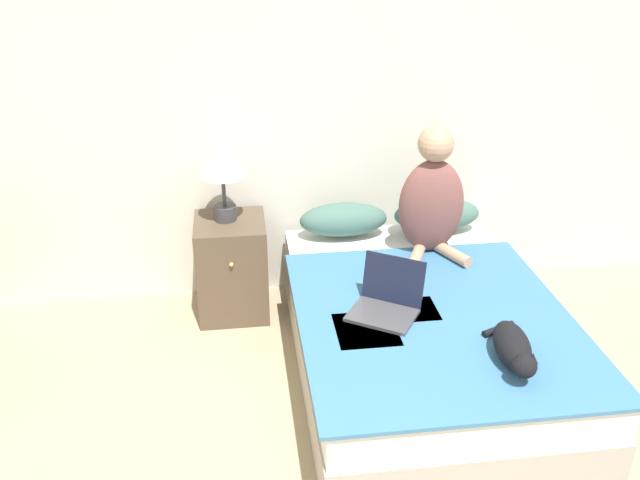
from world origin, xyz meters
The scene contains 9 objects.
wall_back centered at (0.00, 3.21, 1.27)m, with size 5.80×0.05×2.55m.
bed centered at (0.38, 2.12, 0.24)m, with size 1.43×2.05×0.48m.
pillow_near centered at (0.07, 2.99, 0.59)m, with size 0.57×0.26×0.21m.
pillow_far centered at (0.70, 2.99, 0.59)m, with size 0.57×0.26×0.21m.
person_sitting centered at (0.56, 2.69, 0.82)m, with size 0.40×0.39×0.80m.
cat_tabby centered at (0.63, 1.49, 0.56)m, with size 0.22×0.53×0.17m.
laptop_open centered at (0.14, 2.01, 0.54)m, with size 0.46×0.45×0.27m.
nightstand centered at (-0.67, 2.91, 0.32)m, with size 0.44×0.48×0.65m.
table_lamp centered at (-0.69, 2.94, 1.00)m, with size 0.29×0.29×0.49m.
Camera 1 is at (-0.61, -0.98, 2.39)m, focal length 38.00 mm.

